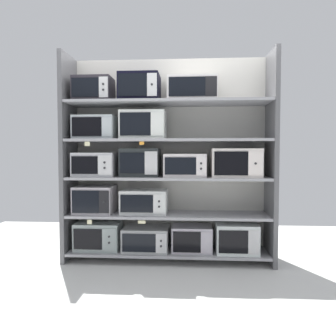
{
  "coord_description": "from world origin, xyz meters",
  "views": [
    {
      "loc": [
        0.27,
        -3.92,
        1.28
      ],
      "look_at": [
        0.0,
        0.0,
        1.09
      ],
      "focal_mm": 35.95,
      "sensor_mm": 36.0,
      "label": 1
    }
  ],
  "objects_px": {
    "microwave_3": "(236,237)",
    "microwave_4": "(95,199)",
    "microwave_2": "(192,238)",
    "microwave_11": "(144,125)",
    "microwave_14": "(192,89)",
    "microwave_7": "(140,163)",
    "microwave_1": "(146,238)",
    "microwave_6": "(96,164)",
    "microwave_12": "(94,90)",
    "microwave_13": "(140,88)",
    "microwave_10": "(96,128)",
    "microwave_0": "(99,236)",
    "microwave_8": "(185,165)",
    "microwave_9": "(235,163)",
    "microwave_5": "(144,202)"
  },
  "relations": [
    {
      "from": "microwave_5",
      "to": "microwave_6",
      "type": "height_order",
      "value": "microwave_6"
    },
    {
      "from": "microwave_2",
      "to": "microwave_13",
      "type": "distance_m",
      "value": 1.86
    },
    {
      "from": "microwave_10",
      "to": "microwave_9",
      "type": "bearing_deg",
      "value": -0.0
    },
    {
      "from": "microwave_7",
      "to": "microwave_12",
      "type": "distance_m",
      "value": 1.02
    },
    {
      "from": "microwave_9",
      "to": "microwave_10",
      "type": "xyz_separation_m",
      "value": [
        -1.64,
        0.0,
        0.41
      ]
    },
    {
      "from": "microwave_2",
      "to": "microwave_9",
      "type": "xyz_separation_m",
      "value": [
        0.5,
        -0.0,
        0.89
      ]
    },
    {
      "from": "microwave_2",
      "to": "microwave_9",
      "type": "height_order",
      "value": "microwave_9"
    },
    {
      "from": "microwave_3",
      "to": "microwave_4",
      "type": "bearing_deg",
      "value": -179.99
    },
    {
      "from": "microwave_0",
      "to": "microwave_7",
      "type": "distance_m",
      "value": 1.01
    },
    {
      "from": "microwave_0",
      "to": "microwave_14",
      "type": "height_order",
      "value": "microwave_14"
    },
    {
      "from": "microwave_12",
      "to": "microwave_2",
      "type": "bearing_deg",
      "value": -0.01
    },
    {
      "from": "microwave_1",
      "to": "microwave_9",
      "type": "height_order",
      "value": "microwave_9"
    },
    {
      "from": "microwave_11",
      "to": "microwave_6",
      "type": "bearing_deg",
      "value": 179.97
    },
    {
      "from": "microwave_7",
      "to": "microwave_11",
      "type": "xyz_separation_m",
      "value": [
        0.04,
        -0.0,
        0.43
      ]
    },
    {
      "from": "microwave_2",
      "to": "microwave_11",
      "type": "height_order",
      "value": "microwave_11"
    },
    {
      "from": "microwave_0",
      "to": "microwave_2",
      "type": "relative_size",
      "value": 1.14
    },
    {
      "from": "microwave_1",
      "to": "microwave_8",
      "type": "relative_size",
      "value": 1.1
    },
    {
      "from": "microwave_7",
      "to": "microwave_1",
      "type": "bearing_deg",
      "value": -0.23
    },
    {
      "from": "microwave_10",
      "to": "microwave_13",
      "type": "height_order",
      "value": "microwave_13"
    },
    {
      "from": "microwave_2",
      "to": "microwave_4",
      "type": "distance_m",
      "value": 1.24
    },
    {
      "from": "microwave_1",
      "to": "microwave_11",
      "type": "bearing_deg",
      "value": -179.88
    },
    {
      "from": "microwave_9",
      "to": "microwave_11",
      "type": "relative_size",
      "value": 1.08
    },
    {
      "from": "microwave_0",
      "to": "microwave_8",
      "type": "height_order",
      "value": "microwave_8"
    },
    {
      "from": "microwave_7",
      "to": "microwave_13",
      "type": "height_order",
      "value": "microwave_13"
    },
    {
      "from": "microwave_11",
      "to": "microwave_1",
      "type": "bearing_deg",
      "value": 0.12
    },
    {
      "from": "microwave_0",
      "to": "microwave_7",
      "type": "bearing_deg",
      "value": 0.02
    },
    {
      "from": "microwave_8",
      "to": "microwave_9",
      "type": "xyz_separation_m",
      "value": [
        0.58,
        -0.0,
        0.03
      ]
    },
    {
      "from": "microwave_8",
      "to": "microwave_1",
      "type": "bearing_deg",
      "value": -179.98
    },
    {
      "from": "microwave_0",
      "to": "microwave_3",
      "type": "relative_size",
      "value": 1.11
    },
    {
      "from": "microwave_2",
      "to": "microwave_3",
      "type": "bearing_deg",
      "value": 0.02
    },
    {
      "from": "microwave_5",
      "to": "microwave_13",
      "type": "relative_size",
      "value": 1.18
    },
    {
      "from": "microwave_5",
      "to": "microwave_8",
      "type": "xyz_separation_m",
      "value": [
        0.48,
        -0.0,
        0.43
      ]
    },
    {
      "from": "microwave_0",
      "to": "microwave_14",
      "type": "relative_size",
      "value": 0.94
    },
    {
      "from": "microwave_0",
      "to": "microwave_6",
      "type": "bearing_deg",
      "value": 179.74
    },
    {
      "from": "microwave_8",
      "to": "microwave_14",
      "type": "xyz_separation_m",
      "value": [
        0.08,
        -0.0,
        0.88
      ]
    },
    {
      "from": "microwave_9",
      "to": "microwave_13",
      "type": "relative_size",
      "value": 1.21
    },
    {
      "from": "microwave_4",
      "to": "microwave_8",
      "type": "relative_size",
      "value": 0.94
    },
    {
      "from": "microwave_3",
      "to": "microwave_6",
      "type": "height_order",
      "value": "microwave_6"
    },
    {
      "from": "microwave_8",
      "to": "microwave_9",
      "type": "distance_m",
      "value": 0.58
    },
    {
      "from": "microwave_9",
      "to": "microwave_10",
      "type": "bearing_deg",
      "value": 180.0
    },
    {
      "from": "microwave_3",
      "to": "microwave_1",
      "type": "bearing_deg",
      "value": -180.0
    },
    {
      "from": "microwave_1",
      "to": "microwave_13",
      "type": "height_order",
      "value": "microwave_13"
    },
    {
      "from": "microwave_4",
      "to": "microwave_7",
      "type": "distance_m",
      "value": 0.7
    },
    {
      "from": "microwave_4",
      "to": "microwave_6",
      "type": "height_order",
      "value": "microwave_6"
    },
    {
      "from": "microwave_3",
      "to": "microwave_12",
      "type": "bearing_deg",
      "value": -180.0
    },
    {
      "from": "microwave_2",
      "to": "microwave_14",
      "type": "distance_m",
      "value": 1.73
    },
    {
      "from": "microwave_10",
      "to": "microwave_14",
      "type": "distance_m",
      "value": 1.22
    },
    {
      "from": "microwave_4",
      "to": "microwave_12",
      "type": "distance_m",
      "value": 1.29
    },
    {
      "from": "microwave_1",
      "to": "microwave_6",
      "type": "xyz_separation_m",
      "value": [
        -0.6,
        0.0,
        0.88
      ]
    },
    {
      "from": "microwave_2",
      "to": "microwave_14",
      "type": "bearing_deg",
      "value": 179.58
    }
  ]
}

